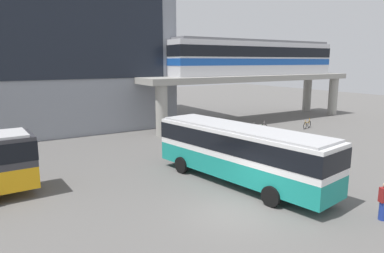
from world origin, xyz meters
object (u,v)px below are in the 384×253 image
Objects in this scene: train at (257,57)px; bus_main at (240,149)px; bicycle_orange at (307,125)px; pedestrian_by_bike_rack at (384,203)px; bicycle_red at (216,130)px; bicycle_green at (256,132)px; bicycle_silver at (259,127)px.

train is 1.90× the size of bus_main.
pedestrian_by_bike_rack reaches higher than bicycle_orange.
bicycle_green is at bearing -46.73° from bicycle_red.
bus_main reaches higher than bicycle_green.
bicycle_orange is 1.03× the size of pedestrian_by_bike_rack.
pedestrian_by_bike_rack reaches higher than bicycle_silver.
pedestrian_by_bike_rack is at bearing -71.02° from bus_main.
bus_main is 6.74× the size of bicycle_green.
bicycle_silver is 5.37m from bicycle_orange.
bicycle_silver is at bearing -17.09° from bicycle_red.
pedestrian_by_bike_rack is at bearing -131.44° from bicycle_orange.
train is 12.87× the size of pedestrian_by_bike_rack.
bicycle_green is 0.97× the size of bicycle_orange.
pedestrian_by_bike_rack is (-13.88, -15.72, 0.42)m from bicycle_orange.
bus_main reaches higher than bicycle_silver.
bicycle_orange is at bearing -16.61° from bicycle_red.
pedestrian_by_bike_rack is (-7.09, -15.78, 0.42)m from bicycle_green.
bus_main is 13.13m from bicycle_green.
bicycle_silver is at bearing 163.79° from bicycle_orange.
bicycle_green is (9.42, 9.00, -1.63)m from bus_main.
pedestrian_by_bike_rack is at bearing -119.76° from train.
bicycle_green is at bearing 65.82° from pedestrian_by_bike_rack.
bicycle_silver is at bearing 41.21° from bicycle_green.
bicycle_red is 19.06m from pedestrian_by_bike_rack.
bicycle_red is (-8.30, -3.90, -6.80)m from train.
pedestrian_by_bike_rack is (-12.82, -22.42, -6.38)m from train.
bus_main is 6.76× the size of bicycle_red.
bicycle_silver and bicycle_green have the same top height.
bicycle_orange is (1.06, -6.70, -6.80)m from train.
bicycle_silver is 1.03× the size of pedestrian_by_bike_rack.
train is 12.87× the size of bicycle_red.
bicycle_red is (6.85, 11.73, -1.63)m from bus_main.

